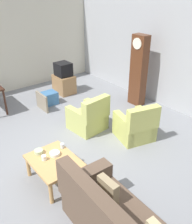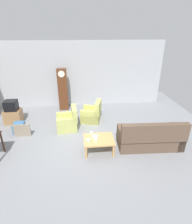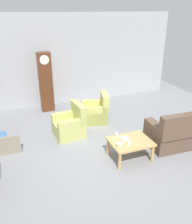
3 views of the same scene
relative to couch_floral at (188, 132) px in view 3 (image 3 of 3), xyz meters
The scene contains 12 objects.
ground_plane 2.31m from the couch_floral, 165.98° to the left, with size 10.40×10.40×0.00m, color gray.
garage_door_wall 4.87m from the couch_floral, 118.07° to the left, with size 8.40×0.16×3.20m, color #ADAFB5.
couch_floral is the anchor object (origin of this frame).
armchair_olive_near 3.17m from the couch_floral, 151.08° to the left, with size 0.86×0.83×0.92m.
armchair_olive_far 2.77m from the couch_floral, 129.71° to the left, with size 0.96×0.94×0.92m.
coffee_table_wood 1.73m from the couch_floral, behind, with size 0.96×0.76×0.47m.
grandfather_clock 4.73m from the couch_floral, 130.74° to the left, with size 0.44×0.30×2.03m.
framed_picture_leaning 4.59m from the couch_floral, 165.62° to the left, with size 0.60×0.05×0.49m, color gray.
cup_white_porcelain 1.85m from the couch_floral, behind, with size 0.08×0.08×0.09m, color white.
cup_blue_rimmed 1.97m from the couch_floral, behind, with size 0.07×0.07×0.09m, color silver.
bowl_white_stacked 1.85m from the couch_floral, behind, with size 0.19×0.19×0.06m, color white.
bowl_shallow_green 2.08m from the couch_floral, behind, with size 0.16×0.16×0.07m, color #B2C69E.
Camera 3 is at (-1.94, -4.73, 3.31)m, focal length 37.47 mm.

